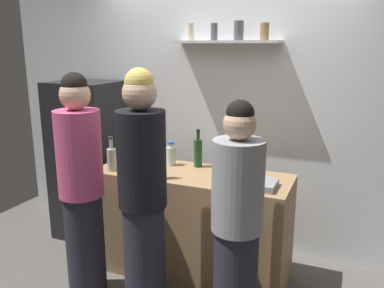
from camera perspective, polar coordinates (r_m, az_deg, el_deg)
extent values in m
cube|color=white|center=(3.85, 4.75, 4.25)|extent=(4.80, 0.10, 2.60)
cube|color=silver|center=(3.63, 4.90, 14.39)|extent=(0.97, 0.22, 0.02)
cylinder|color=beige|center=(3.75, -0.19, 15.78)|extent=(0.07, 0.07, 0.15)
cylinder|color=#4C4C51|center=(3.66, 3.19, 15.76)|extent=(0.06, 0.06, 0.15)
cylinder|color=#4C4C51|center=(3.60, 6.71, 15.85)|extent=(0.09, 0.09, 0.16)
cylinder|color=olive|center=(3.54, 10.35, 15.58)|extent=(0.08, 0.08, 0.14)
cube|color=black|center=(4.22, -14.52, -2.25)|extent=(0.64, 0.58, 1.60)
cylinder|color=#99999E|center=(3.86, -15.25, -2.56)|extent=(0.02, 0.02, 0.45)
cube|color=#9E7A51|center=(3.49, 0.00, -11.33)|extent=(1.64, 0.60, 0.91)
cube|color=gray|center=(3.04, 8.79, -5.60)|extent=(0.34, 0.24, 0.05)
cylinder|color=#B2B2B7|center=(3.78, -9.48, -1.27)|extent=(0.10, 0.10, 0.11)
cylinder|color=silver|center=(3.78, -9.71, -0.38)|extent=(0.01, 0.02, 0.16)
cylinder|color=silver|center=(3.77, -9.56, -0.46)|extent=(0.03, 0.03, 0.15)
cylinder|color=silver|center=(3.76, -9.54, -0.29)|extent=(0.05, 0.01, 0.18)
cylinder|color=silver|center=(3.76, -9.53, -0.23)|extent=(0.01, 0.02, 0.18)
cylinder|color=silver|center=(3.75, -9.28, -0.47)|extent=(0.01, 0.01, 0.16)
cylinder|color=#472814|center=(3.62, -6.17, -1.22)|extent=(0.07, 0.07, 0.18)
cylinder|color=#472814|center=(3.59, -6.22, 0.77)|extent=(0.03, 0.03, 0.08)
cylinder|color=maroon|center=(3.58, -6.24, 1.50)|extent=(0.03, 0.03, 0.02)
cylinder|color=#B2BFB2|center=(3.43, -11.43, -2.23)|extent=(0.08, 0.08, 0.19)
cylinder|color=#B2BFB2|center=(3.39, -11.55, 0.05)|extent=(0.03, 0.03, 0.09)
cylinder|color=#333333|center=(3.38, -11.59, 0.92)|extent=(0.04, 0.04, 0.02)
cylinder|color=black|center=(3.17, -4.31, -3.29)|extent=(0.07, 0.07, 0.19)
cylinder|color=black|center=(3.13, -4.36, -0.91)|extent=(0.03, 0.03, 0.08)
cylinder|color=gold|center=(3.12, -4.37, -0.05)|extent=(0.03, 0.03, 0.02)
cylinder|color=#19471E|center=(3.46, 0.87, -1.36)|extent=(0.07, 0.07, 0.24)
cylinder|color=#19471E|center=(3.42, 0.88, 1.20)|extent=(0.03, 0.03, 0.08)
cylinder|color=black|center=(3.41, 0.88, 1.96)|extent=(0.03, 0.03, 0.02)
cylinder|color=silver|center=(3.52, -3.02, -1.75)|extent=(0.08, 0.08, 0.16)
cylinder|color=silver|center=(3.50, -3.04, -0.20)|extent=(0.05, 0.05, 0.03)
cylinder|color=blue|center=(3.49, -3.05, 0.19)|extent=(0.05, 0.05, 0.02)
cylinder|color=#262633|center=(3.04, -6.79, -16.13)|extent=(0.30, 0.30, 0.85)
cylinder|color=black|center=(2.74, -7.24, -2.19)|extent=(0.34, 0.34, 0.67)
sphere|color=#D8AD8C|center=(2.65, -7.54, 7.24)|extent=(0.23, 0.23, 0.23)
sphere|color=#D8B759|center=(2.65, -7.59, 8.73)|extent=(0.20, 0.20, 0.20)
cylinder|color=#262633|center=(2.88, 6.21, -18.92)|extent=(0.30, 0.30, 0.77)
cylinder|color=gray|center=(2.58, 6.61, -6.00)|extent=(0.34, 0.34, 0.61)
sphere|color=#D8AD8C|center=(2.47, 6.87, 2.91)|extent=(0.21, 0.21, 0.21)
sphere|color=black|center=(2.46, 6.91, 4.33)|extent=(0.18, 0.18, 0.18)
cylinder|color=#262633|center=(3.35, -15.02, -13.70)|extent=(0.30, 0.30, 0.83)
cylinder|color=#D14C7F|center=(3.09, -15.88, -1.35)|extent=(0.34, 0.34, 0.66)
sphere|color=#D8AD8C|center=(3.01, -16.44, 6.79)|extent=(0.22, 0.22, 0.22)
sphere|color=black|center=(3.00, -16.53, 8.07)|extent=(0.19, 0.19, 0.19)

